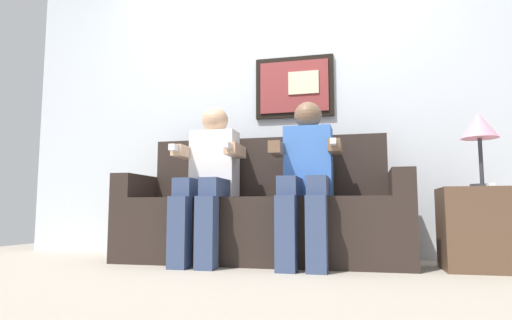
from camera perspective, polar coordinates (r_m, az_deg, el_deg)
ground_plane at (r=2.87m, az=-0.73°, el=-13.67°), size 5.74×5.74×0.00m
back_wall_assembly at (r=3.72m, az=2.34°, el=8.21°), size 4.42×0.10×2.60m
couch at (r=3.17m, az=0.76°, el=-7.34°), size 2.02×0.58×0.90m
person_on_left at (r=3.11m, az=-6.05°, el=-1.90°), size 0.46×0.56×1.11m
person_on_right at (r=2.95m, az=6.46°, el=-1.67°), size 0.46×0.56×1.11m
side_table_right at (r=3.05m, az=26.23°, el=-7.88°), size 0.40×0.40×0.50m
table_lamp at (r=3.07m, az=26.58°, el=3.57°), size 0.22×0.22×0.46m
spare_remote_on_table at (r=2.97m, az=27.61°, el=-2.84°), size 0.04×0.13×0.02m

